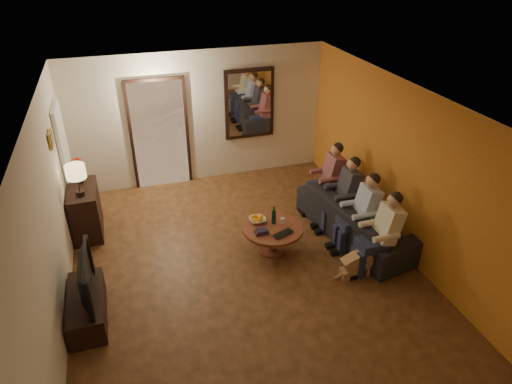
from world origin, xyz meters
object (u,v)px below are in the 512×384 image
object	(u,v)px
coffee_table	(272,239)
person_a	(383,236)
bowl	(257,220)
table_lamp	(77,180)
laptop	(285,235)
dresser	(86,211)
person_d	(329,180)
tv	(80,278)
dog	(358,260)
wine_bottle	(274,215)
tv_stand	(87,307)
person_c	(344,196)
person_b	(362,215)
sofa	(357,218)

from	to	relation	value
coffee_table	person_a	bearing A→B (deg)	-33.24
bowl	person_a	bearing A→B (deg)	-35.80
table_lamp	laptop	size ratio (longest dim) A/B	1.64
dresser	person_d	bearing A→B (deg)	-7.45
dresser	table_lamp	size ratio (longest dim) A/B	1.73
person_a	table_lamp	bearing A→B (deg)	152.93
tv	coffee_table	size ratio (longest dim) A/B	1.09
tv	dog	xyz separation A→B (m)	(3.77, -0.28, -0.39)
dresser	wine_bottle	xyz separation A→B (m)	(2.83, -1.34, 0.19)
dresser	coffee_table	world-z (taller)	dresser
tv_stand	laptop	size ratio (longest dim) A/B	3.39
tv	person_c	world-z (taller)	person_c
wine_bottle	table_lamp	bearing A→B (deg)	158.35
wine_bottle	dog	bearing A→B (deg)	-48.07
person_c	dresser	bearing A→B (deg)	164.62
laptop	tv_stand	bearing A→B (deg)	166.75
person_c	wine_bottle	xyz separation A→B (m)	(-1.32, -0.20, 0.01)
person_c	bowl	distance (m)	1.56
person_b	coffee_table	xyz separation A→B (m)	(-1.37, 0.30, -0.38)
table_lamp	dog	bearing A→B (deg)	-29.88
table_lamp	sofa	size ratio (longest dim) A/B	0.23
table_lamp	person_c	bearing A→B (deg)	-12.53
person_d	laptop	xyz separation A→B (m)	(-1.27, -1.18, -0.14)
person_a	person_d	xyz separation A→B (m)	(0.00, 1.80, 0.00)
tv_stand	person_b	distance (m)	4.19
table_lamp	tv	distance (m)	1.93
coffee_table	bowl	xyz separation A→B (m)	(-0.18, 0.22, 0.26)
tv_stand	dresser	bearing A→B (deg)	90.00
coffee_table	tv	bearing A→B (deg)	-166.65
dresser	person_a	world-z (taller)	person_a
dog	dresser	bearing A→B (deg)	147.60
person_b	bowl	world-z (taller)	person_b
sofa	person_a	world-z (taller)	person_a
dresser	person_d	world-z (taller)	person_d
person_c	laptop	distance (m)	1.40
sofa	tv	bearing A→B (deg)	89.32
person_d	sofa	bearing A→B (deg)	-83.66
table_lamp	bowl	world-z (taller)	table_lamp
bowl	person_d	bearing A→B (deg)	23.73
person_a	person_c	xyz separation A→B (m)	(0.00, 1.20, 0.00)
tv_stand	laptop	distance (m)	2.92
person_c	person_d	distance (m)	0.60
person_a	person_b	size ratio (longest dim) A/B	1.00
person_b	dog	xyz separation A→B (m)	(-0.39, -0.64, -0.32)
dresser	laptop	size ratio (longest dim) A/B	2.83
person_b	tv_stand	bearing A→B (deg)	-175.02
dresser	sofa	xyz separation A→B (m)	(4.25, -1.44, -0.08)
dog	coffee_table	distance (m)	1.36
table_lamp	bowl	xyz separation A→B (m)	(2.60, -1.00, -0.62)
dog	tv_stand	bearing A→B (deg)	175.68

